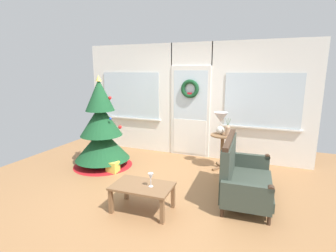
# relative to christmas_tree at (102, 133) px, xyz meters

# --- Properties ---
(ground_plane) EXTENTS (6.76, 6.76, 0.00)m
(ground_plane) POSITION_rel_christmas_tree_xyz_m (1.48, -0.73, -0.70)
(ground_plane) COLOR #996B42
(back_wall_with_door) EXTENTS (5.20, 0.19, 2.55)m
(back_wall_with_door) POSITION_rel_christmas_tree_xyz_m (1.48, 1.35, 0.58)
(back_wall_with_door) COLOR white
(back_wall_with_door) RESTS_ON ground
(christmas_tree) EXTENTS (1.21, 1.21, 1.86)m
(christmas_tree) POSITION_rel_christmas_tree_xyz_m (0.00, 0.00, 0.00)
(christmas_tree) COLOR #4C331E
(christmas_tree) RESTS_ON ground
(settee_sofa) EXTENTS (0.78, 1.42, 0.96)m
(settee_sofa) POSITION_rel_christmas_tree_xyz_m (2.83, -0.41, -0.33)
(settee_sofa) COLOR #3D281C
(settee_sofa) RESTS_ON ground
(side_table) EXTENTS (0.50, 0.48, 0.70)m
(side_table) POSITION_rel_christmas_tree_xyz_m (2.33, 0.76, -0.21)
(side_table) COLOR brown
(side_table) RESTS_ON ground
(table_lamp) EXTENTS (0.28, 0.28, 0.44)m
(table_lamp) POSITION_rel_christmas_tree_xyz_m (2.27, 0.80, 0.28)
(table_lamp) COLOR silver
(table_lamp) RESTS_ON side_table
(flower_vase) EXTENTS (0.11, 0.10, 0.35)m
(flower_vase) POSITION_rel_christmas_tree_xyz_m (2.43, 0.70, 0.11)
(flower_vase) COLOR tan
(flower_vase) RESTS_ON side_table
(coffee_table) EXTENTS (0.86, 0.55, 0.38)m
(coffee_table) POSITION_rel_christmas_tree_xyz_m (1.59, -1.29, -0.38)
(coffee_table) COLOR brown
(coffee_table) RESTS_ON ground
(wine_glass) EXTENTS (0.08, 0.08, 0.20)m
(wine_glass) POSITION_rel_christmas_tree_xyz_m (1.72, -1.29, -0.18)
(wine_glass) COLOR silver
(wine_glass) RESTS_ON coffee_table
(gift_box) EXTENTS (0.21, 0.19, 0.21)m
(gift_box) POSITION_rel_christmas_tree_xyz_m (0.40, -0.24, -0.60)
(gift_box) COLOR #D8C64C
(gift_box) RESTS_ON ground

